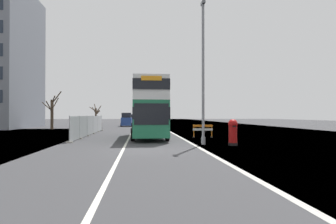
{
  "coord_description": "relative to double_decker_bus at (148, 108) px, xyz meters",
  "views": [
    {
      "loc": [
        -0.26,
        -16.57,
        1.95
      ],
      "look_at": [
        1.83,
        5.89,
        2.2
      ],
      "focal_mm": 31.61,
      "sensor_mm": 36.0,
      "label": 1
    }
  ],
  "objects": [
    {
      "name": "lamppost_foreground",
      "position": [
        3.5,
        -6.05,
        1.98
      ],
      "size": [
        0.29,
        0.7,
        9.59
      ],
      "color": "gray",
      "rests_on": "ground"
    },
    {
      "name": "bare_tree_far_verge_mid",
      "position": [
        -10.34,
        39.92,
        -0.32
      ],
      "size": [
        2.38,
        2.03,
        4.43
      ],
      "color": "#4C3D2D",
      "rests_on": "ground"
    },
    {
      "name": "roadworks_barrier",
      "position": [
        4.75,
        -0.05,
        -1.85
      ],
      "size": [
        1.74,
        0.64,
        1.13
      ],
      "color": "orange",
      "rests_on": "ground"
    },
    {
      "name": "red_pillar_postbox",
      "position": [
        5.26,
        -6.87,
        -1.64
      ],
      "size": [
        0.62,
        0.62,
        1.69
      ],
      "color": "black",
      "rests_on": "ground"
    },
    {
      "name": "construction_site_fence",
      "position": [
        -5.63,
        4.3,
        -1.65
      ],
      "size": [
        0.44,
        17.2,
        1.92
      ],
      "color": "#A8AAAD",
      "rests_on": "ground"
    },
    {
      "name": "ground",
      "position": [
        0.23,
        -8.76,
        -2.62
      ],
      "size": [
        140.0,
        280.0,
        0.1
      ],
      "color": "#38383A"
    },
    {
      "name": "car_oncoming_near",
      "position": [
        0.3,
        17.2,
        -1.54
      ],
      "size": [
        2.01,
        3.83,
        2.21
      ],
      "color": "silver",
      "rests_on": "ground"
    },
    {
      "name": "double_decker_bus",
      "position": [
        0.0,
        0.0,
        0.0
      ],
      "size": [
        3.01,
        10.28,
        4.83
      ],
      "color": "#1E6B47",
      "rests_on": "ground"
    },
    {
      "name": "car_receding_mid",
      "position": [
        -3.12,
        26.93,
        -1.46
      ],
      "size": [
        1.96,
        4.05,
        2.38
      ],
      "color": "navy",
      "rests_on": "ground"
    },
    {
      "name": "bare_tree_far_verge_near",
      "position": [
        -12.84,
        16.65,
        -0.07
      ],
      "size": [
        2.71,
        2.86,
        5.32
      ],
      "color": "#4C3D2D",
      "rests_on": "ground"
    },
    {
      "name": "car_receding_far",
      "position": [
        -2.64,
        36.52,
        -1.56
      ],
      "size": [
        2.02,
        3.91,
        2.13
      ],
      "color": "navy",
      "rests_on": "ground"
    }
  ]
}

